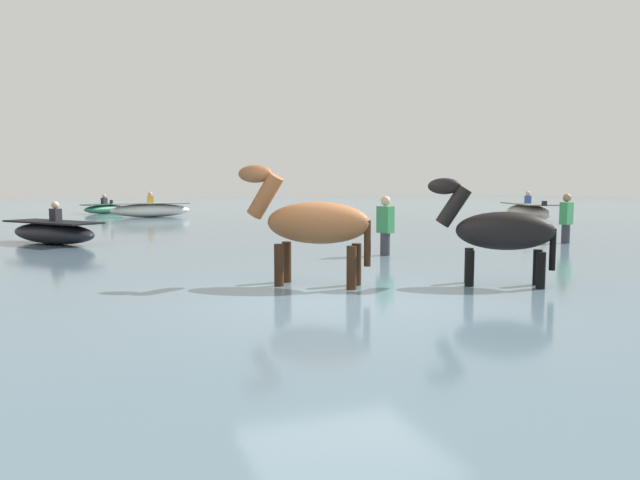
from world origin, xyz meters
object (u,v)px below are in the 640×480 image
at_px(boat_distant_east, 151,210).
at_px(person_spectator_far, 566,225).
at_px(boat_far_offshore, 105,208).
at_px(horse_trailing_black, 499,234).
at_px(boat_near_port, 528,212).
at_px(horse_lead_chestnut, 312,226).
at_px(boat_distant_west, 53,232).
at_px(person_wading_mid, 385,233).

height_order(boat_distant_east, person_spectator_far, person_spectator_far).
xyz_separation_m(boat_far_offshore, person_spectator_far, (10.52, -19.05, 0.21)).
height_order(horse_trailing_black, boat_near_port, horse_trailing_black).
height_order(boat_far_offshore, boat_near_port, boat_near_port).
distance_m(boat_far_offshore, boat_near_port, 19.31).
bearing_deg(boat_distant_east, horse_lead_chestnut, -87.34).
height_order(boat_distant_west, boat_distant_east, boat_distant_east).
bearing_deg(boat_distant_west, person_spectator_far, -19.41).
bearing_deg(person_spectator_far, boat_distant_west, 160.59).
distance_m(boat_distant_west, boat_distant_east, 11.33).
relative_size(boat_far_offshore, person_wading_mid, 1.41).
distance_m(horse_trailing_black, boat_distant_east, 19.83).
relative_size(horse_lead_chestnut, boat_distant_west, 0.75).
bearing_deg(boat_distant_west, boat_distant_east, 74.16).
bearing_deg(boat_distant_east, person_wading_mid, -77.67).
bearing_deg(person_spectator_far, person_wading_mid, -172.36).
relative_size(horse_lead_chestnut, person_wading_mid, 1.32).
distance_m(horse_trailing_black, boat_near_port, 15.65).
bearing_deg(person_spectator_far, horse_trailing_black, -139.71).
bearing_deg(person_wading_mid, boat_distant_west, 143.41).
bearing_deg(boat_far_offshore, person_wading_mid, -75.03).
xyz_separation_m(horse_trailing_black, boat_far_offshore, (-5.22, 23.54, -0.51)).
relative_size(boat_near_port, person_spectator_far, 2.21).
xyz_separation_m(boat_distant_west, boat_near_port, (16.64, 3.25, 0.06)).
xyz_separation_m(boat_far_offshore, boat_near_port, (15.39, -11.66, 0.11)).
bearing_deg(boat_near_port, person_wading_mid, -141.31).
height_order(horse_trailing_black, boat_distant_east, horse_trailing_black).
bearing_deg(boat_near_port, boat_distant_west, -168.96).
height_order(horse_lead_chestnut, boat_near_port, horse_lead_chestnut).
xyz_separation_m(horse_lead_chestnut, person_wading_mid, (2.58, 2.87, -0.41)).
xyz_separation_m(horse_trailing_black, boat_near_port, (10.17, 11.89, -0.40)).
height_order(boat_distant_west, person_spectator_far, person_spectator_far).
bearing_deg(boat_distant_east, boat_far_offshore, 114.70).
bearing_deg(person_wading_mid, boat_near_port, 38.69).
bearing_deg(person_wading_mid, person_spectator_far, 7.64).
relative_size(boat_far_offshore, boat_near_port, 0.64).
distance_m(horse_lead_chestnut, person_wading_mid, 3.88).
xyz_separation_m(boat_distant_east, person_wading_mid, (3.44, -15.75, 0.14)).
bearing_deg(boat_near_port, horse_lead_chestnut, -139.16).
bearing_deg(boat_far_offshore, boat_near_port, -37.14).
height_order(person_wading_mid, person_spectator_far, same).
relative_size(horse_trailing_black, boat_distant_west, 0.69).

